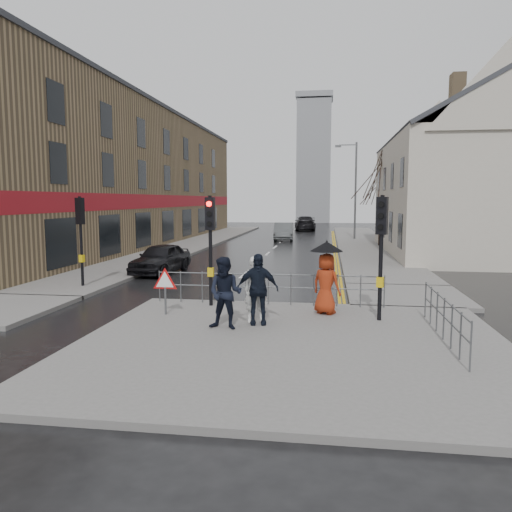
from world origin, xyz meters
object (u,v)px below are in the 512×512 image
(pedestrian_a, at_px, (256,289))
(pedestrian_b, at_px, (225,293))
(pedestrian_with_umbrella, at_px, (326,275))
(car_parked, at_px, (161,258))
(car_mid, at_px, (284,232))
(pedestrian_d, at_px, (257,289))

(pedestrian_a, distance_m, pedestrian_b, 1.08)
(pedestrian_a, xyz_separation_m, pedestrian_with_umbrella, (1.86, 1.23, 0.24))
(car_parked, bearing_deg, pedestrian_a, -50.67)
(car_mid, bearing_deg, pedestrian_a, -90.09)
(pedestrian_a, xyz_separation_m, car_parked, (-5.81, 9.13, -0.33))
(pedestrian_a, height_order, pedestrian_with_umbrella, pedestrian_with_umbrella)
(pedestrian_b, distance_m, pedestrian_d, 0.95)
(pedestrian_d, distance_m, car_parked, 11.07)
(pedestrian_with_umbrella, distance_m, car_mid, 27.96)
(pedestrian_a, relative_size, pedestrian_with_umbrella, 0.85)
(pedestrian_with_umbrella, height_order, car_parked, pedestrian_with_umbrella)
(car_parked, xyz_separation_m, car_mid, (3.99, 19.82, 0.04))
(pedestrian_a, height_order, car_mid, pedestrian_a)
(pedestrian_b, xyz_separation_m, pedestrian_with_umbrella, (2.52, 2.08, 0.21))
(pedestrian_a, bearing_deg, pedestrian_with_umbrella, 16.87)
(pedestrian_a, height_order, pedestrian_b, pedestrian_b)
(pedestrian_a, distance_m, pedestrian_d, 0.26)
(pedestrian_b, distance_m, pedestrian_with_umbrella, 3.27)
(car_mid, bearing_deg, pedestrian_with_umbrella, -86.13)
(pedestrian_with_umbrella, xyz_separation_m, car_mid, (-3.68, 27.71, -0.53))
(pedestrian_with_umbrella, distance_m, pedestrian_d, 2.32)
(pedestrian_a, distance_m, car_parked, 10.82)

